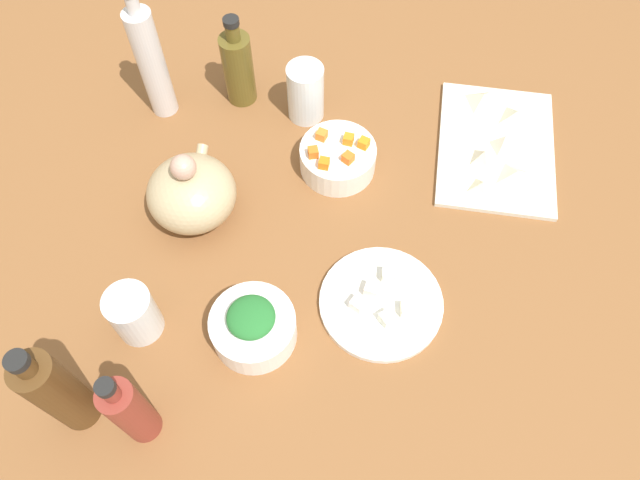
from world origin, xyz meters
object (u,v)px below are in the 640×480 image
(cutting_board, at_px, (496,147))
(plate_tofu, at_px, (381,303))
(drinking_glass_0, at_px, (306,92))
(bottle_3, at_px, (151,62))
(bowl_carrots, at_px, (335,158))
(teapot, at_px, (192,193))
(bottle_0, at_px, (238,67))
(bottle_2, at_px, (57,391))
(bottle_1, at_px, (130,411))
(drinking_glass_1, at_px, (134,314))
(bowl_greens, at_px, (254,328))

(cutting_board, bearing_deg, plate_tofu, 153.81)
(drinking_glass_0, bearing_deg, bottle_3, 96.83)
(cutting_board, xyz_separation_m, bowl_carrots, (-0.10, 0.30, 0.02))
(bowl_carrots, relative_size, drinking_glass_0, 1.19)
(teapot, height_order, bottle_3, bottle_3)
(bottle_0, relative_size, bottle_3, 0.69)
(plate_tofu, distance_m, bowl_carrots, 0.30)
(bottle_2, height_order, bottle_3, bottle_3)
(plate_tofu, bearing_deg, bottle_1, 128.61)
(teapot, relative_size, drinking_glass_0, 1.43)
(plate_tofu, bearing_deg, bottle_3, 53.51)
(bowl_carrots, bearing_deg, plate_tofu, -155.89)
(bottle_1, bearing_deg, drinking_glass_1, 20.43)
(drinking_glass_0, bearing_deg, bowl_greens, -179.31)
(teapot, bearing_deg, plate_tofu, -109.73)
(bottle_0, xyz_separation_m, drinking_glass_0, (-0.02, -0.14, -0.02))
(plate_tofu, height_order, drinking_glass_0, drinking_glass_0)
(plate_tofu, xyz_separation_m, drinking_glass_0, (0.40, 0.20, 0.05))
(plate_tofu, height_order, drinking_glass_1, drinking_glass_1)
(cutting_board, distance_m, bottle_1, 0.81)
(bowl_carrots, relative_size, drinking_glass_1, 1.44)
(bowl_carrots, height_order, teapot, teapot)
(drinking_glass_0, xyz_separation_m, drinking_glass_1, (-0.50, 0.18, -0.01))
(bowl_greens, xyz_separation_m, drinking_glass_0, (0.49, 0.01, 0.03))
(bottle_2, height_order, drinking_glass_0, bottle_2)
(bottle_2, bearing_deg, teapot, -10.90)
(plate_tofu, bearing_deg, bottle_0, 39.10)
(plate_tofu, xyz_separation_m, bottle_3, (0.36, 0.49, 0.12))
(bowl_greens, height_order, bottle_1, bottle_1)
(bowl_carrots, xyz_separation_m, drinking_glass_0, (0.12, 0.08, 0.03))
(bottle_2, distance_m, drinking_glass_1, 0.17)
(cutting_board, relative_size, teapot, 1.78)
(bottle_0, distance_m, drinking_glass_0, 0.14)
(teapot, height_order, bottle_1, bottle_1)
(bottle_3, height_order, drinking_glass_1, bottle_3)
(bottle_1, distance_m, bottle_3, 0.64)
(cutting_board, height_order, plate_tofu, plate_tofu)
(cutting_board, distance_m, teapot, 0.59)
(bowl_carrots, distance_m, teapot, 0.28)
(cutting_board, distance_m, bottle_2, 0.88)
(cutting_board, bearing_deg, bottle_1, 141.11)
(plate_tofu, xyz_separation_m, bowl_greens, (-0.09, 0.20, 0.02))
(drinking_glass_1, bearing_deg, bottle_3, 12.60)
(bowl_carrots, bearing_deg, drinking_glass_0, 32.85)
(teapot, distance_m, drinking_glass_0, 0.31)
(plate_tofu, height_order, bowl_greens, bowl_greens)
(bowl_greens, bearing_deg, cutting_board, -39.44)
(bottle_0, bearing_deg, plate_tofu, -140.90)
(bowl_greens, relative_size, bottle_1, 0.67)
(bottle_0, height_order, drinking_glass_1, bottle_0)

